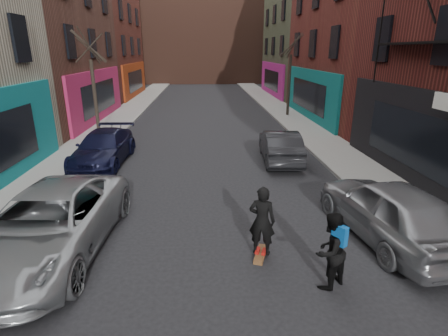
{
  "coord_description": "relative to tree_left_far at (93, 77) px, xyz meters",
  "views": [
    {
      "loc": [
        -0.22,
        -2.08,
        4.76
      ],
      "look_at": [
        0.35,
        7.25,
        1.6
      ],
      "focal_mm": 28.0,
      "sensor_mm": 36.0,
      "label": 1
    }
  ],
  "objects": [
    {
      "name": "sidewalk_right",
      "position": [
        12.45,
        12.0,
        -3.31
      ],
      "size": [
        2.5,
        84.0,
        0.13
      ],
      "primitive_type": "cube",
      "color": "gray",
      "rests_on": "ground"
    },
    {
      "name": "parked_left_end",
      "position": [
        1.6,
        -5.01,
        -2.67
      ],
      "size": [
        2.2,
        4.96,
        1.41
      ],
      "primitive_type": "imported",
      "rotation": [
        0.0,
        0.0,
        -0.05
      ],
      "color": "black",
      "rests_on": "ground"
    },
    {
      "name": "pedestrian",
      "position": [
        8.54,
        -13.97,
        -2.53
      ],
      "size": [
        1.03,
        0.99,
        1.68
      ],
      "rotation": [
        0.0,
        0.0,
        3.74
      ],
      "color": "black",
      "rests_on": "ground"
    },
    {
      "name": "tree_right_far",
      "position": [
        12.4,
        6.0,
        0.15
      ],
      "size": [
        2.0,
        2.0,
        6.8
      ],
      "primitive_type": null,
      "color": "black",
      "rests_on": "sidewalk_right"
    },
    {
      "name": "parked_left_far",
      "position": [
        2.23,
        -12.3,
        -2.59
      ],
      "size": [
        2.97,
        5.86,
        1.59
      ],
      "primitive_type": "imported",
      "rotation": [
        0.0,
        0.0,
        -0.06
      ],
      "color": "gray",
      "rests_on": "ground"
    },
    {
      "name": "building_far",
      "position": [
        6.2,
        38.0,
        3.62
      ],
      "size": [
        40.0,
        10.0,
        14.0
      ],
      "primitive_type": "cube",
      "color": "#47281E",
      "rests_on": "ground"
    },
    {
      "name": "parked_right_end",
      "position": [
        9.4,
        -5.15,
        -2.67
      ],
      "size": [
        1.77,
        4.39,
        1.42
      ],
      "primitive_type": "imported",
      "rotation": [
        0.0,
        0.0,
        3.08
      ],
      "color": "black",
      "rests_on": "ground"
    },
    {
      "name": "skateboarder",
      "position": [
        7.32,
        -12.78,
        -2.42
      ],
      "size": [
        0.73,
        0.59,
        1.72
      ],
      "primitive_type": "imported",
      "rotation": [
        0.0,
        0.0,
        2.81
      ],
      "color": "black",
      "rests_on": "skateboard"
    },
    {
      "name": "sidewalk_left",
      "position": [
        -0.05,
        12.0,
        -3.31
      ],
      "size": [
        2.5,
        84.0,
        0.13
      ],
      "primitive_type": "cube",
      "color": "gray",
      "rests_on": "ground"
    },
    {
      "name": "parked_right_far",
      "position": [
        10.8,
        -12.1,
        -2.56
      ],
      "size": [
        2.51,
        5.02,
        1.64
      ],
      "primitive_type": "imported",
      "rotation": [
        0.0,
        0.0,
        3.26
      ],
      "color": "gray",
      "rests_on": "ground"
    },
    {
      "name": "skateboard",
      "position": [
        7.32,
        -12.78,
        -3.33
      ],
      "size": [
        0.47,
        0.83,
        0.1
      ],
      "primitive_type": "cube",
      "rotation": [
        0.0,
        0.0,
        -0.33
      ],
      "color": "brown",
      "rests_on": "ground"
    },
    {
      "name": "tree_left_far",
      "position": [
        0.0,
        0.0,
        0.0
      ],
      "size": [
        2.0,
        2.0,
        6.5
      ],
      "primitive_type": null,
      "color": "black",
      "rests_on": "sidewalk_left"
    }
  ]
}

